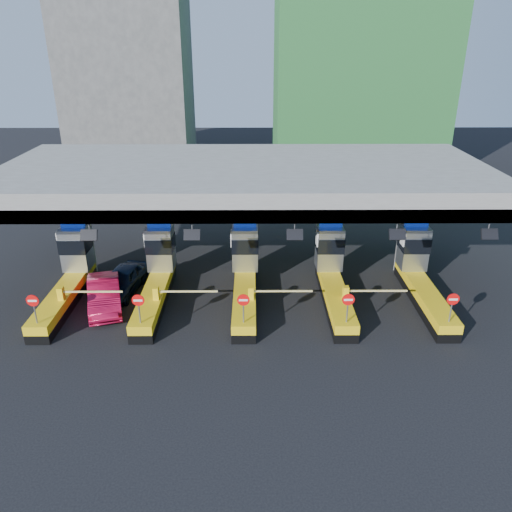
{
  "coord_description": "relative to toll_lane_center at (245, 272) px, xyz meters",
  "views": [
    {
      "loc": [
        0.46,
        -25.5,
        13.61
      ],
      "look_at": [
        0.63,
        0.0,
        2.51
      ],
      "focal_mm": 35.0,
      "sensor_mm": 36.0,
      "label": 1
    }
  ],
  "objects": [
    {
      "name": "toll_lane_far_right",
      "position": [
        10.0,
        0.0,
        0.0
      ],
      "size": [
        4.43,
        8.0,
        4.16
      ],
      "color": "black",
      "rests_on": "ground"
    },
    {
      "name": "toll_canopy",
      "position": [
        -0.0,
        2.59,
        4.74
      ],
      "size": [
        28.0,
        12.09,
        7.0
      ],
      "color": "slate",
      "rests_on": "ground"
    },
    {
      "name": "bg_building_scaffold",
      "position": [
        12.0,
        31.72,
        12.6
      ],
      "size": [
        18.0,
        12.0,
        28.0
      ],
      "primitive_type": "cube",
      "color": "#1E5926",
      "rests_on": "ground"
    },
    {
      "name": "bg_building_concrete",
      "position": [
        -14.0,
        35.72,
        7.6
      ],
      "size": [
        14.0,
        10.0,
        18.0
      ],
      "primitive_type": "cube",
      "color": "#4C4C49",
      "rests_on": "ground"
    },
    {
      "name": "red_car",
      "position": [
        -7.69,
        -1.54,
        -0.61
      ],
      "size": [
        2.93,
        5.06,
        1.58
      ],
      "primitive_type": "imported",
      "rotation": [
        0.0,
        0.0,
        0.28
      ],
      "color": "#A10C2D",
      "rests_on": "ground"
    },
    {
      "name": "van",
      "position": [
        -7.12,
        0.23,
        -0.63
      ],
      "size": [
        2.56,
        4.73,
        1.53
      ],
      "primitive_type": "imported",
      "rotation": [
        0.0,
        0.0,
        -0.18
      ],
      "color": "black",
      "rests_on": "ground"
    },
    {
      "name": "toll_lane_left",
      "position": [
        -5.0,
        0.0,
        0.0
      ],
      "size": [
        4.43,
        8.0,
        4.16
      ],
      "color": "black",
      "rests_on": "ground"
    },
    {
      "name": "toll_lane_center",
      "position": [
        0.0,
        0.0,
        0.0
      ],
      "size": [
        4.43,
        8.0,
        4.16
      ],
      "color": "black",
      "rests_on": "ground"
    },
    {
      "name": "ground",
      "position": [
        -0.0,
        -0.28,
        -1.4
      ],
      "size": [
        120.0,
        120.0,
        0.0
      ],
      "primitive_type": "plane",
      "color": "black",
      "rests_on": "ground"
    },
    {
      "name": "toll_lane_right",
      "position": [
        5.0,
        0.0,
        0.0
      ],
      "size": [
        4.43,
        8.0,
        4.16
      ],
      "color": "black",
      "rests_on": "ground"
    },
    {
      "name": "toll_lane_far_left",
      "position": [
        -10.0,
        0.0,
        0.0
      ],
      "size": [
        4.43,
        8.0,
        4.16
      ],
      "color": "black",
      "rests_on": "ground"
    }
  ]
}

